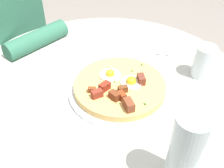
{
  "coord_description": "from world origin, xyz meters",
  "views": [
    {
      "loc": [
        0.63,
        0.24,
        1.3
      ],
      "look_at": [
        0.01,
        0.03,
        0.75
      ],
      "focal_mm": 43.51,
      "sensor_mm": 36.0,
      "label": 1
    }
  ],
  "objects_px": {
    "fork": "(159,42)",
    "knife": "(169,42)",
    "salt_shaker": "(207,49)",
    "water_bottle": "(185,153)",
    "dining_table": "(105,122)",
    "pizza_plate": "(120,90)",
    "water_glass": "(204,62)",
    "bread_plate": "(13,136)",
    "breakfast_pizza": "(120,86)",
    "person_seated": "(13,64)"
  },
  "relations": [
    {
      "from": "person_seated",
      "to": "salt_shaker",
      "type": "xyz_separation_m",
      "value": [
        -0.04,
        0.88,
        0.24
      ]
    },
    {
      "from": "person_seated",
      "to": "knife",
      "type": "bearing_deg",
      "value": 95.28
    },
    {
      "from": "fork",
      "to": "breakfast_pizza",
      "type": "bearing_deg",
      "value": -19.68
    },
    {
      "from": "dining_table",
      "to": "bread_plate",
      "type": "height_order",
      "value": "bread_plate"
    },
    {
      "from": "dining_table",
      "to": "salt_shaker",
      "type": "xyz_separation_m",
      "value": [
        -0.29,
        0.3,
        0.2
      ]
    },
    {
      "from": "knife",
      "to": "water_glass",
      "type": "bearing_deg",
      "value": 30.0
    },
    {
      "from": "bread_plate",
      "to": "water_bottle",
      "type": "relative_size",
      "value": 0.89
    },
    {
      "from": "fork",
      "to": "water_glass",
      "type": "distance_m",
      "value": 0.24
    },
    {
      "from": "bread_plate",
      "to": "knife",
      "type": "height_order",
      "value": "bread_plate"
    },
    {
      "from": "person_seated",
      "to": "fork",
      "type": "xyz_separation_m",
      "value": [
        -0.06,
        0.7,
        0.23
      ]
    },
    {
      "from": "person_seated",
      "to": "bread_plate",
      "type": "relative_size",
      "value": 6.09
    },
    {
      "from": "dining_table",
      "to": "salt_shaker",
      "type": "relative_size",
      "value": 21.28
    },
    {
      "from": "pizza_plate",
      "to": "knife",
      "type": "xyz_separation_m",
      "value": [
        -0.34,
        0.1,
        0.0
      ]
    },
    {
      "from": "fork",
      "to": "water_bottle",
      "type": "xyz_separation_m",
      "value": [
        0.58,
        0.15,
        0.1
      ]
    },
    {
      "from": "person_seated",
      "to": "knife",
      "type": "height_order",
      "value": "person_seated"
    },
    {
      "from": "fork",
      "to": "water_glass",
      "type": "bearing_deg",
      "value": 37.57
    },
    {
      "from": "pizza_plate",
      "to": "water_bottle",
      "type": "height_order",
      "value": "water_bottle"
    },
    {
      "from": "pizza_plate",
      "to": "fork",
      "type": "height_order",
      "value": "pizza_plate"
    },
    {
      "from": "dining_table",
      "to": "water_bottle",
      "type": "distance_m",
      "value": 0.47
    },
    {
      "from": "breakfast_pizza",
      "to": "salt_shaker",
      "type": "relative_size",
      "value": 6.26
    },
    {
      "from": "breakfast_pizza",
      "to": "water_bottle",
      "type": "height_order",
      "value": "water_bottle"
    },
    {
      "from": "person_seated",
      "to": "pizza_plate",
      "type": "bearing_deg",
      "value": 67.22
    },
    {
      "from": "pizza_plate",
      "to": "breakfast_pizza",
      "type": "distance_m",
      "value": 0.02
    },
    {
      "from": "bread_plate",
      "to": "fork",
      "type": "bearing_deg",
      "value": 154.96
    },
    {
      "from": "fork",
      "to": "water_bottle",
      "type": "distance_m",
      "value": 0.61
    },
    {
      "from": "water_bottle",
      "to": "salt_shaker",
      "type": "bearing_deg",
      "value": 177.09
    },
    {
      "from": "pizza_plate",
      "to": "water_glass",
      "type": "distance_m",
      "value": 0.29
    },
    {
      "from": "pizza_plate",
      "to": "water_glass",
      "type": "bearing_deg",
      "value": 125.36
    },
    {
      "from": "water_bottle",
      "to": "salt_shaker",
      "type": "distance_m",
      "value": 0.56
    },
    {
      "from": "salt_shaker",
      "to": "water_bottle",
      "type": "bearing_deg",
      "value": -2.91
    },
    {
      "from": "person_seated",
      "to": "fork",
      "type": "height_order",
      "value": "person_seated"
    },
    {
      "from": "breakfast_pizza",
      "to": "water_glass",
      "type": "height_order",
      "value": "water_glass"
    },
    {
      "from": "water_glass",
      "to": "water_bottle",
      "type": "xyz_separation_m",
      "value": [
        0.42,
        -0.02,
        0.05
      ]
    },
    {
      "from": "dining_table",
      "to": "salt_shaker",
      "type": "height_order",
      "value": "salt_shaker"
    },
    {
      "from": "knife",
      "to": "water_glass",
      "type": "relative_size",
      "value": 1.61
    },
    {
      "from": "fork",
      "to": "knife",
      "type": "relative_size",
      "value": 1.0
    },
    {
      "from": "knife",
      "to": "salt_shaker",
      "type": "distance_m",
      "value": 0.15
    },
    {
      "from": "dining_table",
      "to": "bread_plate",
      "type": "bearing_deg",
      "value": -30.13
    },
    {
      "from": "pizza_plate",
      "to": "bread_plate",
      "type": "xyz_separation_m",
      "value": [
        0.26,
        -0.21,
        -0.0
      ]
    },
    {
      "from": "water_bottle",
      "to": "salt_shaker",
      "type": "relative_size",
      "value": 4.57
    },
    {
      "from": "fork",
      "to": "water_bottle",
      "type": "height_order",
      "value": "water_bottle"
    },
    {
      "from": "water_bottle",
      "to": "fork",
      "type": "bearing_deg",
      "value": -165.22
    },
    {
      "from": "fork",
      "to": "water_glass",
      "type": "xyz_separation_m",
      "value": [
        0.16,
        0.17,
        0.05
      ]
    },
    {
      "from": "pizza_plate",
      "to": "water_glass",
      "type": "height_order",
      "value": "water_glass"
    },
    {
      "from": "pizza_plate",
      "to": "water_bottle",
      "type": "distance_m",
      "value": 0.35
    },
    {
      "from": "pizza_plate",
      "to": "fork",
      "type": "distance_m",
      "value": 0.34
    },
    {
      "from": "breakfast_pizza",
      "to": "fork",
      "type": "relative_size",
      "value": 1.59
    },
    {
      "from": "salt_shaker",
      "to": "knife",
      "type": "bearing_deg",
      "value": -102.26
    },
    {
      "from": "dining_table",
      "to": "fork",
      "type": "bearing_deg",
      "value": 159.67
    },
    {
      "from": "person_seated",
      "to": "salt_shaker",
      "type": "bearing_deg",
      "value": 92.36
    }
  ]
}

